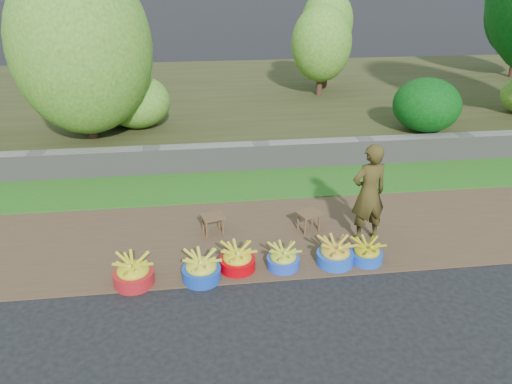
{
  "coord_description": "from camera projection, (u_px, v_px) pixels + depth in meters",
  "views": [
    {
      "loc": [
        -1.34,
        -5.55,
        3.93
      ],
      "look_at": [
        -0.46,
        1.3,
        0.75
      ],
      "focal_mm": 35.0,
      "sensor_mm": 36.0,
      "label": 1
    }
  ],
  "objects": [
    {
      "name": "ground_plane",
      "position": [
        301.0,
        280.0,
        6.8
      ],
      "size": [
        120.0,
        120.0,
        0.0
      ],
      "primitive_type": "plane",
      "color": "black",
      "rests_on": "ground"
    },
    {
      "name": "earth_bank",
      "position": [
        238.0,
        99.0,
        14.81
      ],
      "size": [
        80.0,
        10.0,
        0.5
      ],
      "primitive_type": "cube",
      "color": "#36381A",
      "rests_on": "ground"
    },
    {
      "name": "vendor_woman",
      "position": [
        369.0,
        193.0,
        7.45
      ],
      "size": [
        0.63,
        0.48,
        1.56
      ],
      "primitive_type": "imported",
      "rotation": [
        0.0,
        0.0,
        3.35
      ],
      "color": "black",
      "rests_on": "dirt_shoulder"
    },
    {
      "name": "basin_e",
      "position": [
        335.0,
        254.0,
        7.07
      ],
      "size": [
        0.52,
        0.52,
        0.39
      ],
      "color": "blue",
      "rests_on": "ground"
    },
    {
      "name": "vegetation",
      "position": [
        272.0,
        19.0,
        12.58
      ],
      "size": [
        34.76,
        8.12,
        4.9
      ],
      "color": "#3C2519",
      "rests_on": "earth_bank"
    },
    {
      "name": "basin_a",
      "position": [
        133.0,
        272.0,
        6.64
      ],
      "size": [
        0.54,
        0.54,
        0.4
      ],
      "color": "#A9181E",
      "rests_on": "ground"
    },
    {
      "name": "dirt_shoulder",
      "position": [
        285.0,
        234.0,
        7.92
      ],
      "size": [
        80.0,
        2.5,
        0.02
      ],
      "primitive_type": "cube",
      "color": "#4C3826",
      "rests_on": "ground"
    },
    {
      "name": "basin_b",
      "position": [
        201.0,
        269.0,
        6.73
      ],
      "size": [
        0.53,
        0.53,
        0.39
      ],
      "color": "#1540AE",
      "rests_on": "ground"
    },
    {
      "name": "basin_f",
      "position": [
        367.0,
        253.0,
        7.14
      ],
      "size": [
        0.46,
        0.46,
        0.35
      ],
      "color": "blue",
      "rests_on": "ground"
    },
    {
      "name": "grass_verge",
      "position": [
        267.0,
        183.0,
        9.72
      ],
      "size": [
        80.0,
        1.5,
        0.04
      ],
      "primitive_type": "cube",
      "color": "#29641A",
      "rests_on": "ground"
    },
    {
      "name": "stool_right",
      "position": [
        309.0,
        216.0,
        7.92
      ],
      "size": [
        0.44,
        0.4,
        0.32
      ],
      "rotation": [
        0.0,
        0.0,
        0.4
      ],
      "color": "brown",
      "rests_on": "dirt_shoulder"
    },
    {
      "name": "basin_c",
      "position": [
        237.0,
        259.0,
        6.95
      ],
      "size": [
        0.51,
        0.51,
        0.38
      ],
      "color": "#BF0009",
      "rests_on": "ground"
    },
    {
      "name": "retaining_wall",
      "position": [
        261.0,
        156.0,
        10.38
      ],
      "size": [
        80.0,
        0.35,
        0.55
      ],
      "primitive_type": "cube",
      "color": "slate",
      "rests_on": "ground"
    },
    {
      "name": "basin_d",
      "position": [
        283.0,
        258.0,
        7.0
      ],
      "size": [
        0.46,
        0.46,
        0.35
      ],
      "color": "blue",
      "rests_on": "ground"
    },
    {
      "name": "stool_left",
      "position": [
        213.0,
        219.0,
        7.84
      ],
      "size": [
        0.41,
        0.35,
        0.31
      ],
      "rotation": [
        0.0,
        0.0,
        0.27
      ],
      "color": "brown",
      "rests_on": "dirt_shoulder"
    }
  ]
}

